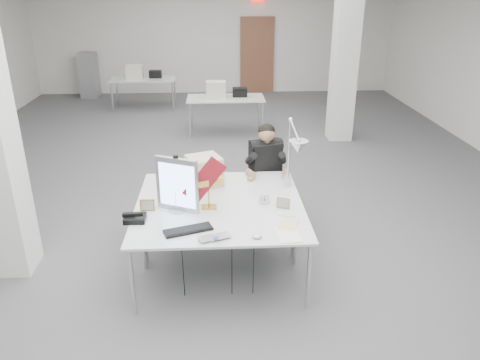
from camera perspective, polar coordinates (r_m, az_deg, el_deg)
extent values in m
cube|color=#4E4D50|center=(7.25, -2.65, -1.28)|extent=(10.00, 14.00, 0.02)
cube|color=silver|center=(13.69, -3.14, 17.20)|extent=(10.00, 0.02, 3.20)
cube|color=white|center=(9.56, 12.63, 14.22)|extent=(0.45, 0.45, 3.20)
cube|color=brown|center=(13.74, 2.10, 14.93)|extent=(0.95, 0.08, 2.10)
cube|color=silver|center=(4.68, -2.45, -5.43)|extent=(1.80, 0.90, 0.02)
cube|color=silver|center=(5.48, -2.59, -0.96)|extent=(1.80, 0.90, 0.02)
cube|color=silver|center=(9.87, -1.76, 9.94)|extent=(1.60, 0.80, 0.02)
cube|color=silver|center=(12.15, -11.72, 11.96)|extent=(1.60, 0.80, 0.02)
cube|color=gray|center=(13.91, -17.94, 12.09)|extent=(0.45, 0.55, 1.20)
cube|color=#A8A7AC|center=(4.85, -7.67, -0.56)|extent=(0.45, 0.24, 0.58)
cube|color=maroon|center=(4.78, -4.34, -0.02)|extent=(0.47, 0.09, 0.51)
cube|color=black|center=(4.55, -6.34, -6.08)|extent=(0.49, 0.30, 0.02)
imported|color=#B2B2B7|center=(4.36, -2.92, -7.30)|extent=(0.35, 0.28, 0.02)
ellipsoid|color=silver|center=(4.40, 2.06, -6.89)|extent=(0.10, 0.07, 0.04)
cube|color=black|center=(4.82, -12.67, -4.59)|extent=(0.21, 0.19, 0.05)
cube|color=#9F6E44|center=(4.99, -11.23, -3.01)|extent=(0.16, 0.04, 0.12)
cube|color=tan|center=(4.97, 5.27, -2.81)|extent=(0.15, 0.09, 0.11)
cylinder|color=silver|center=(5.05, 2.99, -2.40)|extent=(0.11, 0.04, 0.11)
cube|color=white|center=(4.48, 5.86, -6.64)|extent=(0.24, 0.33, 0.01)
cube|color=#F4D491|center=(4.66, 5.92, -5.44)|extent=(0.25, 0.28, 0.01)
cube|color=silver|center=(4.88, 5.72, -4.07)|extent=(0.20, 0.16, 0.01)
cube|color=#BEB69E|center=(5.49, -4.39, 1.12)|extent=(0.47, 0.46, 0.35)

